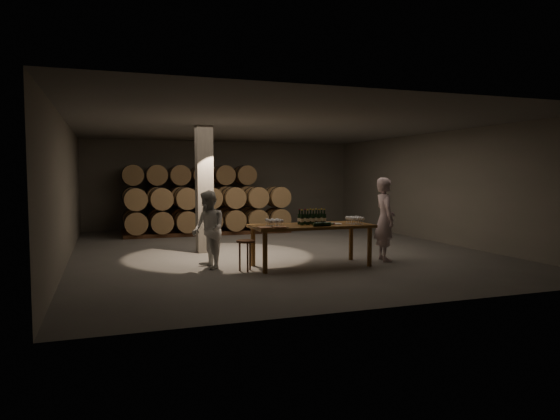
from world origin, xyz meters
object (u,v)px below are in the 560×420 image
object	(u,v)px
tasting_table	(311,229)
person_woman	(208,230)
notebook_near	(279,227)
bottle_cluster	(312,219)
plate	(336,224)
person_man	(385,219)
stool	(246,246)

from	to	relation	value
tasting_table	person_woman	distance (m)	2.19
notebook_near	tasting_table	bearing A→B (deg)	37.34
bottle_cluster	plate	world-z (taller)	bottle_cluster
plate	person_man	xyz separation A→B (m)	(1.31, 0.15, 0.05)
notebook_near	stool	distance (m)	0.80
plate	stool	size ratio (longest dim) A/B	0.42
bottle_cluster	stool	bearing A→B (deg)	-175.26
tasting_table	plate	xyz separation A→B (m)	(0.55, -0.07, 0.11)
bottle_cluster	person_man	world-z (taller)	person_man
plate	notebook_near	size ratio (longest dim) A/B	0.99
tasting_table	plate	bearing A→B (deg)	-7.07
stool	person_man	distance (m)	3.37
plate	notebook_near	bearing A→B (deg)	-165.90
person_woman	tasting_table	bearing A→B (deg)	68.22
tasting_table	person_man	distance (m)	1.87
tasting_table	person_woman	world-z (taller)	person_woman
stool	person_woman	xyz separation A→B (m)	(-0.67, 0.51, 0.30)
plate	stool	world-z (taller)	plate
person_man	notebook_near	bearing A→B (deg)	111.53
notebook_near	stool	bearing A→B (deg)	161.47
bottle_cluster	person_woman	distance (m)	2.22
person_woman	notebook_near	bearing A→B (deg)	45.56
plate	person_woman	bearing A→B (deg)	169.48
plate	person_woman	xyz separation A→B (m)	(-2.70, 0.50, -0.08)
stool	person_man	world-z (taller)	person_man
bottle_cluster	stool	size ratio (longest dim) A/B	0.95
plate	notebook_near	distance (m)	1.47
person_woman	person_man	bearing A→B (deg)	74.62
tasting_table	person_man	world-z (taller)	person_man
tasting_table	stool	size ratio (longest dim) A/B	4.09
person_woman	stool	bearing A→B (deg)	42.15
notebook_near	bottle_cluster	bearing A→B (deg)	38.93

